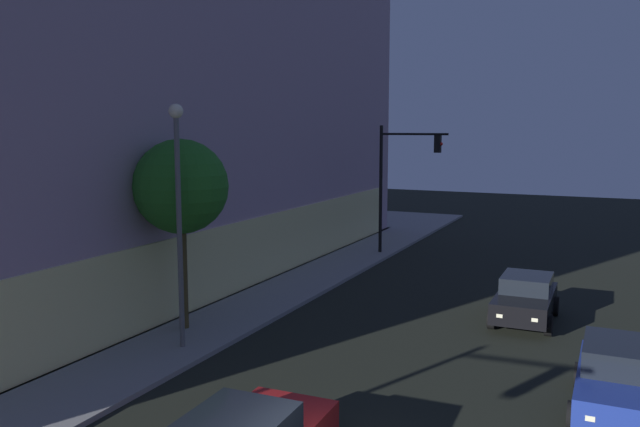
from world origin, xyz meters
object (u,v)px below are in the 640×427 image
(car_blue, at_px, (620,378))
(traffic_light_far_corner, at_px, (400,170))
(modern_building, at_px, (12,85))
(car_black, at_px, (525,298))
(street_lamp_sidewalk, at_px, (178,195))
(sidewalk_tree, at_px, (181,187))

(car_blue, bearing_deg, traffic_light_far_corner, 33.90)
(modern_building, distance_m, traffic_light_far_corner, 19.88)
(modern_building, relative_size, car_black, 8.95)
(modern_building, xyz_separation_m, car_blue, (-5.93, -27.35, -8.12))
(street_lamp_sidewalk, xyz_separation_m, car_blue, (0.92, -12.32, -4.01))
(modern_building, xyz_separation_m, sidewalk_tree, (-5.28, -13.95, -4.04))
(car_black, bearing_deg, sidewalk_tree, 120.83)
(street_lamp_sidewalk, relative_size, car_blue, 1.69)
(modern_building, height_order, street_lamp_sidewalk, modern_building)
(modern_building, bearing_deg, sidewalk_tree, -110.73)
(modern_building, xyz_separation_m, car_black, (0.88, -24.26, -8.14))
(car_blue, height_order, car_black, car_blue)
(modern_building, distance_m, car_black, 25.60)
(street_lamp_sidewalk, bearing_deg, car_black, -50.08)
(sidewalk_tree, bearing_deg, car_blue, -92.77)
(modern_building, relative_size, car_blue, 8.60)
(modern_building, relative_size, traffic_light_far_corner, 5.50)
(street_lamp_sidewalk, height_order, car_black, street_lamp_sidewalk)
(street_lamp_sidewalk, bearing_deg, modern_building, 65.52)
(street_lamp_sidewalk, bearing_deg, traffic_light_far_corner, -4.75)
(sidewalk_tree, bearing_deg, modern_building, 69.27)
(car_blue, distance_m, car_black, 7.47)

